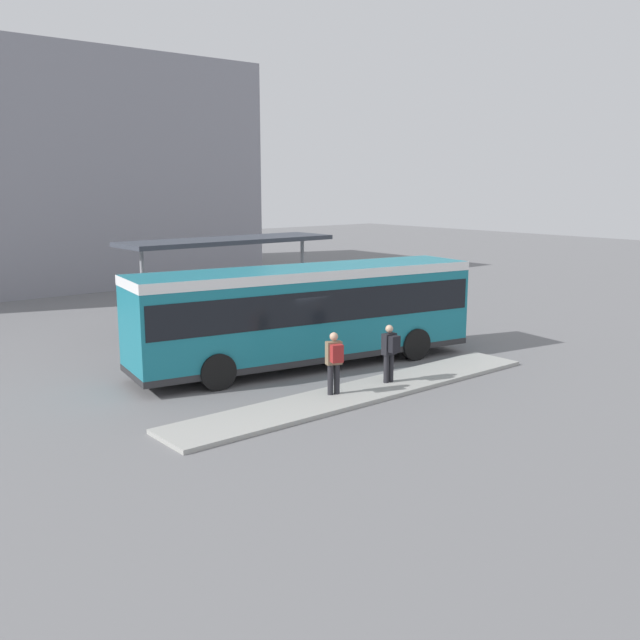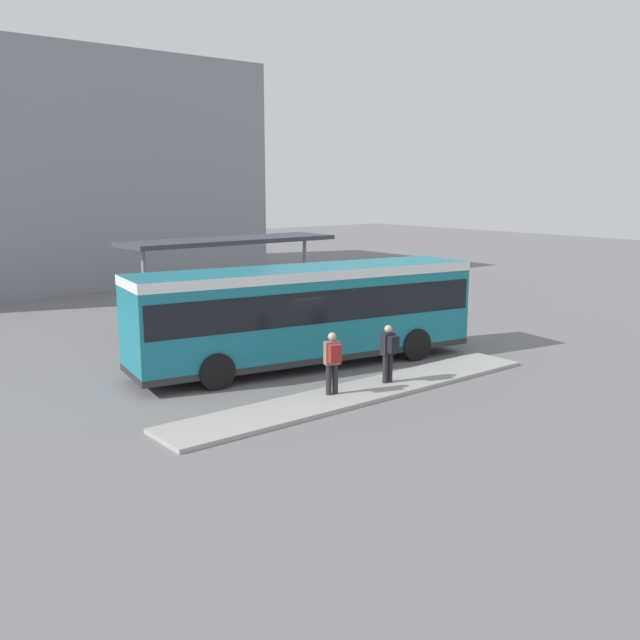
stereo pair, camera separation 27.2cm
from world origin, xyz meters
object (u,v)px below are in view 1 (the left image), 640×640
(bicycle_green, at_px, (383,311))
(bicycle_orange, at_px, (399,313))
(pedestrian_companion, at_px, (334,359))
(bicycle_red, at_px, (426,317))
(bicycle_white, at_px, (411,315))
(pedestrian_waiting, at_px, (390,350))
(city_bus, at_px, (307,309))

(bicycle_green, bearing_deg, bicycle_orange, -167.82)
(pedestrian_companion, distance_m, bicycle_red, 11.16)
(bicycle_orange, bearing_deg, bicycle_white, -175.05)
(pedestrian_companion, relative_size, bicycle_red, 1.03)
(pedestrian_companion, relative_size, bicycle_green, 1.07)
(pedestrian_waiting, height_order, pedestrian_companion, pedestrian_companion)
(bicycle_red, relative_size, bicycle_green, 1.03)
(bicycle_white, distance_m, bicycle_green, 1.50)
(city_bus, relative_size, pedestrian_companion, 6.70)
(bicycle_white, bearing_deg, city_bus, -78.19)
(pedestrian_companion, xyz_separation_m, bicycle_red, (9.75, 5.37, -0.76))
(bicycle_white, xyz_separation_m, bicycle_orange, (0.01, 0.74, -0.02))
(pedestrian_waiting, relative_size, bicycle_orange, 1.07)
(pedestrian_waiting, relative_size, bicycle_white, 1.01)
(pedestrian_waiting, height_order, bicycle_red, pedestrian_waiting)
(city_bus, relative_size, bicycle_orange, 7.35)
(bicycle_orange, distance_m, bicycle_green, 0.78)
(city_bus, height_order, bicycle_orange, city_bus)
(bicycle_white, height_order, bicycle_green, bicycle_white)
(bicycle_red, distance_m, bicycle_white, 0.76)
(pedestrian_companion, xyz_separation_m, bicycle_white, (9.61, 6.11, -0.77))
(bicycle_orange, bearing_deg, pedestrian_waiting, 138.18)
(bicycle_red, bearing_deg, bicycle_orange, -172.50)
(bicycle_orange, relative_size, bicycle_green, 0.97)
(pedestrian_waiting, bearing_deg, city_bus, 7.52)
(pedestrian_companion, bearing_deg, city_bus, -8.87)
(bicycle_green, bearing_deg, bicycle_white, -176.71)
(bicycle_red, bearing_deg, bicycle_green, -168.20)
(pedestrian_companion, bearing_deg, pedestrian_waiting, -75.01)
(pedestrian_waiting, height_order, bicycle_orange, pedestrian_waiting)
(city_bus, height_order, pedestrian_companion, city_bus)
(bicycle_red, xyz_separation_m, bicycle_orange, (-0.13, 1.49, -0.02))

